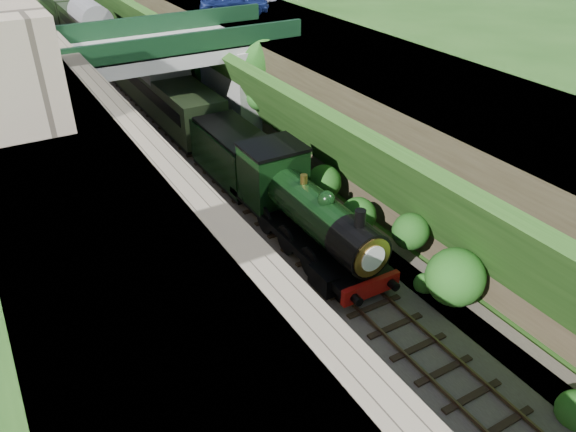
{
  "coord_description": "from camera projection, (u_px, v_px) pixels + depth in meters",
  "views": [
    {
      "loc": [
        -10.37,
        -9.8,
        14.77
      ],
      "look_at": [
        0.0,
        8.01,
        2.33
      ],
      "focal_mm": 35.0,
      "sensor_mm": 36.0,
      "label": 1
    }
  ],
  "objects": [
    {
      "name": "retaining_wall",
      "position": [
        86.0,
        124.0,
        29.97
      ],
      "size": [
        1.0,
        90.0,
        7.0
      ],
      "primitive_type": "cube",
      "color": "#756B56",
      "rests_on": "ground"
    },
    {
      "name": "street_plateau_right",
      "position": [
        321.0,
        86.0,
        36.62
      ],
      "size": [
        8.0,
        90.0,
        6.25
      ],
      "primitive_type": "cube",
      "color": "#262628",
      "rests_on": "ground"
    },
    {
      "name": "coach_front",
      "position": [
        158.0,
        87.0,
        39.9
      ],
      "size": [
        2.9,
        18.0,
        3.7
      ],
      "color": "black",
      "rests_on": "trackbed"
    },
    {
      "name": "tree",
      "position": [
        257.0,
        63.0,
        35.82
      ],
      "size": [
        3.6,
        3.8,
        6.6
      ],
      "color": "black",
      "rests_on": "ground"
    },
    {
      "name": "track_right",
      "position": [
        207.0,
        153.0,
        34.54
      ],
      "size": [
        2.5,
        90.0,
        0.2
      ],
      "color": "black",
      "rests_on": "trackbed"
    },
    {
      "name": "street_plateau_left",
      "position": [
        16.0,
        137.0,
        28.46
      ],
      "size": [
        6.0,
        90.0,
        7.0
      ],
      "primitive_type": "cube",
      "color": "#262628",
      "rests_on": "ground"
    },
    {
      "name": "coach_middle",
      "position": [
        93.0,
        33.0,
        53.8
      ],
      "size": [
        2.9,
        18.0,
        3.7
      ],
      "color": "black",
      "rests_on": "trackbed"
    },
    {
      "name": "track_left",
      "position": [
        157.0,
        165.0,
        33.16
      ],
      "size": [
        2.5,
        90.0,
        0.2
      ],
      "color": "black",
      "rests_on": "trackbed"
    },
    {
      "name": "trackbed",
      "position": [
        189.0,
        159.0,
        34.1
      ],
      "size": [
        10.0,
        90.0,
        0.2
      ],
      "primitive_type": "cube",
      "color": "#473F38",
      "rests_on": "ground"
    },
    {
      "name": "car_blue",
      "position": [
        234.0,
        1.0,
        40.66
      ],
      "size": [
        5.39,
        3.98,
        1.71
      ],
      "primitive_type": "imported",
      "rotation": [
        0.0,
        0.0,
        1.13
      ],
      "color": "navy",
      "rests_on": "street_plateau_right"
    },
    {
      "name": "road_bridge",
      "position": [
        174.0,
        76.0,
        35.41
      ],
      "size": [
        16.0,
        6.4,
        7.25
      ],
      "color": "gray",
      "rests_on": "ground"
    },
    {
      "name": "ground",
      "position": [
        405.0,
        377.0,
        19.35
      ],
      "size": [
        160.0,
        160.0,
        0.0
      ],
      "primitive_type": "plane",
      "color": "#1E4714",
      "rests_on": "ground"
    },
    {
      "name": "locomotive",
      "position": [
        305.0,
        212.0,
        25.21
      ],
      "size": [
        3.1,
        10.23,
        3.83
      ],
      "color": "black",
      "rests_on": "trackbed"
    },
    {
      "name": "tender",
      "position": [
        235.0,
        157.0,
        30.8
      ],
      "size": [
        2.7,
        6.0,
        3.05
      ],
      "color": "black",
      "rests_on": "trackbed"
    },
    {
      "name": "embankment_slope",
      "position": [
        280.0,
        118.0,
        32.98
      ],
      "size": [
        4.18,
        90.0,
        6.36
      ],
      "color": "#1E4714",
      "rests_on": "ground"
    },
    {
      "name": "coach_rear",
      "position": [
        55.0,
        1.0,
        67.71
      ],
      "size": [
        2.9,
        18.0,
        3.7
      ],
      "color": "black",
      "rests_on": "trackbed"
    }
  ]
}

